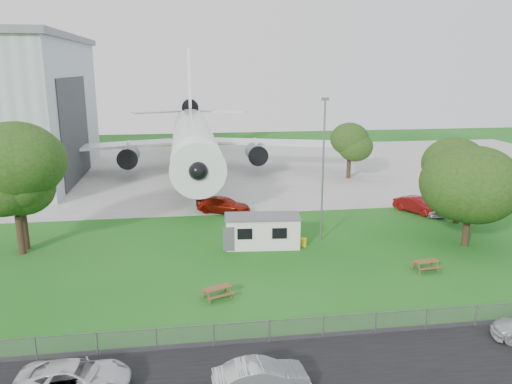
{
  "coord_description": "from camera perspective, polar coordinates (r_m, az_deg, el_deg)",
  "views": [
    {
      "loc": [
        -3.21,
        -33.4,
        14.5
      ],
      "look_at": [
        2.8,
        8.0,
        4.0
      ],
      "focal_mm": 35.0,
      "sensor_mm": 36.0,
      "label": 1
    }
  ],
  "objects": [
    {
      "name": "tree_east_front",
      "position": [
        44.03,
        23.42,
        1.3
      ],
      "size": [
        7.76,
        7.76,
        9.53
      ],
      "color": "#382619",
      "rests_on": "ground"
    },
    {
      "name": "asphalt_strip",
      "position": [
        25.23,
        0.59,
        -20.96
      ],
      "size": [
        120.0,
        8.0,
        0.02
      ],
      "primitive_type": "cube",
      "color": "black",
      "rests_on": "ground"
    },
    {
      "name": "picnic_west",
      "position": [
        33.01,
        -4.42,
        -12.01
      ],
      "size": [
        2.22,
        2.05,
        0.76
      ],
      "primitive_type": null,
      "rotation": [
        0.0,
        0.0,
        0.37
      ],
      "color": "brown",
      "rests_on": "ground"
    },
    {
      "name": "ground",
      "position": [
        36.56,
        -2.58,
        -9.29
      ],
      "size": [
        160.0,
        160.0,
        0.0
      ],
      "primitive_type": "plane",
      "color": "#2F7327"
    },
    {
      "name": "airliner",
      "position": [
        69.88,
        -7.24,
        6.38
      ],
      "size": [
        46.36,
        47.73,
        17.69
      ],
      "color": "white",
      "rests_on": "ground"
    },
    {
      "name": "tree_east_back",
      "position": [
        50.35,
        22.42,
        2.66
      ],
      "size": [
        6.7,
        6.7,
        8.82
      ],
      "color": "#382619",
      "rests_on": "ground"
    },
    {
      "name": "car_apron_van",
      "position": [
        50.97,
        -3.7,
        -1.53
      ],
      "size": [
        5.97,
        4.52,
        1.61
      ],
      "primitive_type": "imported",
      "rotation": [
        0.0,
        0.0,
        1.1
      ],
      "color": "maroon",
      "rests_on": "ground"
    },
    {
      "name": "car_ne_hatch",
      "position": [
        53.55,
        19.42,
        -1.65
      ],
      "size": [
        2.29,
        4.4,
        1.43
      ],
      "primitive_type": "imported",
      "rotation": [
        0.0,
        0.0,
        -0.15
      ],
      "color": "#B5B8BC",
      "rests_on": "ground"
    },
    {
      "name": "fence",
      "position": [
        28.14,
        -0.55,
        -16.92
      ],
      "size": [
        58.0,
        0.04,
        1.3
      ],
      "primitive_type": "cube",
      "color": "gray",
      "rests_on": "ground"
    },
    {
      "name": "tree_west_small",
      "position": [
        42.89,
        -25.85,
        0.44
      ],
      "size": [
        6.09,
        6.09,
        8.49
      ],
      "color": "#382619",
      "rests_on": "ground"
    },
    {
      "name": "tree_far_apron",
      "position": [
        67.36,
        10.67,
        5.48
      ],
      "size": [
        5.18,
        5.18,
        7.31
      ],
      "color": "#382619",
      "rests_on": "ground"
    },
    {
      "name": "site_cabin",
      "position": [
        41.45,
        0.74,
        -4.46
      ],
      "size": [
        6.85,
        3.2,
        2.62
      ],
      "color": "silver",
      "rests_on": "ground"
    },
    {
      "name": "lamp_mast",
      "position": [
        42.08,
        7.65,
        2.31
      ],
      "size": [
        0.16,
        0.16,
        12.0
      ],
      "primitive_type": "cylinder",
      "color": "slate",
      "rests_on": "ground"
    },
    {
      "name": "concrete_apron",
      "position": [
        72.93,
        -5.58,
        2.56
      ],
      "size": [
        120.0,
        46.0,
        0.03
      ],
      "primitive_type": "cube",
      "color": "#B7B7B2",
      "rests_on": "ground"
    },
    {
      "name": "car_ne_sedan",
      "position": [
        53.52,
        17.9,
        -1.45
      ],
      "size": [
        3.81,
        5.01,
        1.58
      ],
      "primitive_type": "imported",
      "rotation": [
        0.0,
        0.0,
        0.51
      ],
      "color": "maroon",
      "rests_on": "ground"
    },
    {
      "name": "picnic_east",
      "position": [
        39.07,
        18.79,
        -8.49
      ],
      "size": [
        1.96,
        1.7,
        0.76
      ],
      "primitive_type": null,
      "rotation": [
        0.0,
        0.0,
        0.11
      ],
      "color": "brown",
      "rests_on": "ground"
    },
    {
      "name": "car_centre_sedan",
      "position": [
        24.3,
        0.58,
        -20.43
      ],
      "size": [
        4.52,
        1.9,
        1.45
      ],
      "primitive_type": "imported",
      "rotation": [
        0.0,
        0.0,
        1.65
      ],
      "color": "#A5A7AC",
      "rests_on": "ground"
    },
    {
      "name": "car_west_estate",
      "position": [
        25.66,
        -20.06,
        -19.38
      ],
      "size": [
        5.18,
        2.58,
        1.41
      ],
      "primitive_type": "imported",
      "rotation": [
        0.0,
        0.0,
        1.52
      ],
      "color": "silver",
      "rests_on": "ground"
    },
    {
      "name": "tree_west_big",
      "position": [
        43.6,
        -25.62,
        2.52
      ],
      "size": [
        7.55,
        7.55,
        10.59
      ],
      "color": "#382619",
      "rests_on": "ground"
    }
  ]
}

